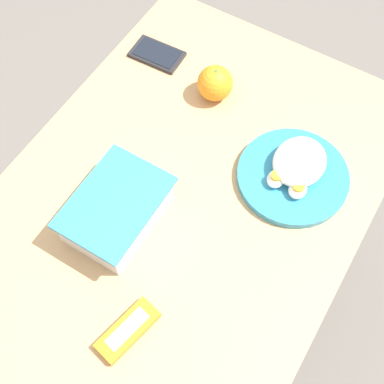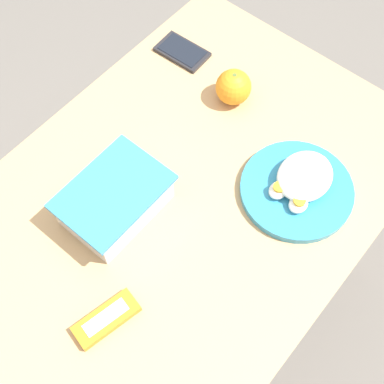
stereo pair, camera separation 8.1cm
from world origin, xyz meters
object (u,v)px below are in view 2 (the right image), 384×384
orange_fruit (233,87)px  candy_bar (106,319)px  food_container (115,201)px  cell_phone (182,52)px  rice_plate (299,185)px

orange_fruit → candy_bar: (-0.57, -0.14, -0.03)m
candy_bar → food_container: bearing=39.1°
food_container → cell_phone: 0.45m
candy_bar → cell_phone: size_ratio=1.04×
food_container → cell_phone: food_container is taller
food_container → rice_plate: 0.38m
orange_fruit → rice_plate: orange_fruit is taller
food_container → candy_bar: size_ratio=1.62×
orange_fruit → cell_phone: bearing=80.0°
rice_plate → candy_bar: rice_plate is taller
food_container → rice_plate: (0.28, -0.26, -0.01)m
orange_fruit → candy_bar: size_ratio=0.62×
rice_plate → cell_phone: bearing=72.6°
orange_fruit → cell_phone: (0.03, 0.18, -0.04)m
food_container → candy_bar: bearing=-140.9°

